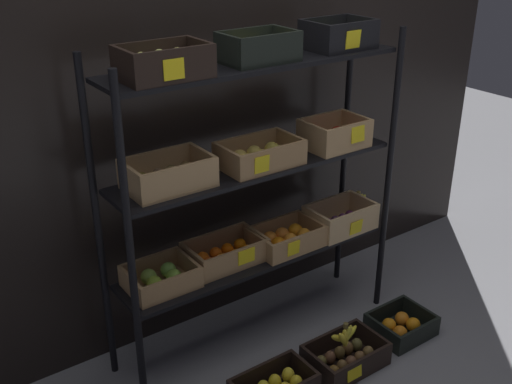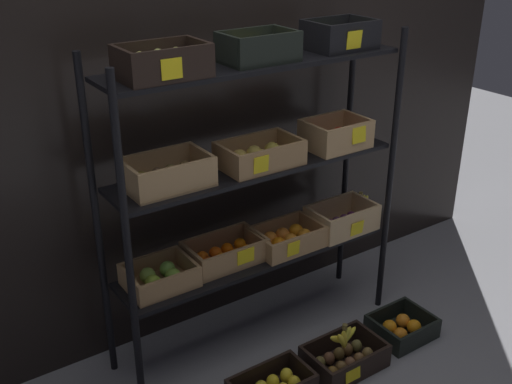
{
  "view_description": "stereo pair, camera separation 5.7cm",
  "coord_description": "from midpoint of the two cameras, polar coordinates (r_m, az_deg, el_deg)",
  "views": [
    {
      "loc": [
        -1.51,
        -2.12,
        2.01
      ],
      "look_at": [
        0.0,
        0.0,
        0.81
      ],
      "focal_mm": 43.19,
      "sensor_mm": 36.0,
      "label": 1
    },
    {
      "loc": [
        -1.46,
        -2.16,
        2.01
      ],
      "look_at": [
        0.0,
        0.0,
        0.81
      ],
      "focal_mm": 43.19,
      "sensor_mm": 36.0,
      "label": 2
    }
  ],
  "objects": [
    {
      "name": "crate_ground_orange",
      "position": [
        3.35,
        13.83,
        -12.12
      ],
      "size": [
        0.3,
        0.26,
        0.11
      ],
      "color": "black",
      "rests_on": "ground_plane"
    },
    {
      "name": "display_rack",
      "position": [
        2.81,
        0.71,
        2.26
      ],
      "size": [
        1.56,
        0.36,
        1.56
      ],
      "color": "black",
      "rests_on": "ground_plane"
    },
    {
      "name": "ground_plane",
      "position": [
        3.29,
        0.51,
        -12.97
      ],
      "size": [
        10.0,
        10.0,
        0.0
      ],
      "primitive_type": "plane",
      "color": "gray"
    },
    {
      "name": "banana_bunch_loose",
      "position": [
        3.0,
        8.71,
        -13.21
      ],
      "size": [
        0.17,
        0.05,
        0.13
      ],
      "color": "brown",
      "rests_on": "crate_ground_kiwi"
    },
    {
      "name": "crate_ground_kiwi",
      "position": [
        3.1,
        8.73,
        -15.01
      ],
      "size": [
        0.37,
        0.26,
        0.12
      ],
      "color": "black",
      "rests_on": "ground_plane"
    },
    {
      "name": "storefront_wall",
      "position": [
        3.01,
        -3.42,
        10.14
      ],
      "size": [
        3.83,
        0.12,
        2.51
      ],
      "primitive_type": "cube",
      "color": "black",
      "rests_on": "ground_plane"
    }
  ]
}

